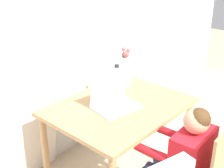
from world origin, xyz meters
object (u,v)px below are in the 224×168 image
laptop (114,100)px  flower_vase (125,70)px  person_seated (184,156)px  water_bottle (117,79)px

laptop → flower_vase: 0.41m
person_seated → laptop: size_ratio=2.66×
flower_vase → water_bottle: bearing=-170.3°
laptop → water_bottle: (0.22, 0.16, 0.05)m
flower_vase → water_bottle: flower_vase is taller
person_seated → laptop: (0.01, 0.61, 0.20)m
flower_vase → water_bottle: size_ratio=1.48×
person_seated → flower_vase: size_ratio=2.82×
person_seated → flower_vase: flower_vase is taller
laptop → flower_vase: bearing=37.7°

